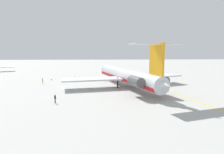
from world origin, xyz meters
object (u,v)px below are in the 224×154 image
ground_crew_portside (132,73)px  ground_crew_starboard (55,97)px  safety_cone_nose (75,77)px  main_jetliner (128,76)px  safety_cone_tail (140,75)px  ground_crew_near_nose (43,80)px  safety_cone_wingtip (52,79)px  ground_crew_near_tail (166,75)px

ground_crew_portside → ground_crew_starboard: (-40.35, 21.10, -0.00)m
ground_crew_portside → safety_cone_nose: size_ratio=3.18×
main_jetliner → ground_crew_starboard: size_ratio=22.65×
ground_crew_starboard → safety_cone_tail: 45.95m
ground_crew_near_nose → safety_cone_tail: size_ratio=3.18×
safety_cone_tail → safety_cone_wingtip: bearing=105.3°
ground_crew_starboard → safety_cone_nose: bearing=32.3°
ground_crew_portside → ground_crew_starboard: ground_crew_portside is taller
ground_crew_portside → safety_cone_nose: (-5.00, 21.95, -0.83)m
ground_crew_near_nose → safety_cone_nose: bearing=-131.3°
safety_cone_tail → safety_cone_nose: bearing=98.8°
safety_cone_wingtip → safety_cone_nose: bearing=-55.8°
safety_cone_nose → ground_crew_near_nose: bearing=146.8°
safety_cone_nose → safety_cone_wingtip: bearing=124.2°
main_jetliner → ground_crew_near_tail: main_jetliner is taller
ground_crew_near_nose → ground_crew_starboard: ground_crew_near_nose is taller
ground_crew_near_nose → safety_cone_tail: ground_crew_near_nose is taller
safety_cone_wingtip → safety_cone_tail: 33.17m
safety_cone_nose → safety_cone_tail: 25.12m
ground_crew_near_nose → ground_crew_portside: size_ratio=1.00×
safety_cone_nose → safety_cone_wingtip: same height
main_jetliner → ground_crew_portside: main_jetliner is taller
ground_crew_near_tail → safety_cone_wingtip: bearing=-50.6°
ground_crew_near_nose → safety_cone_wingtip: size_ratio=3.18×
ground_crew_starboard → safety_cone_tail: (39.19, -23.97, -0.83)m
ground_crew_portside → ground_crew_starboard: bearing=-95.0°
safety_cone_nose → safety_cone_tail: bearing=-81.2°
ground_crew_near_tail → safety_cone_nose: (1.69, 33.58, -0.80)m
main_jetliner → ground_crew_starboard: (-15.89, 16.31, -2.10)m
ground_crew_near_nose → safety_cone_tail: (16.14, -32.87, -0.83)m
safety_cone_nose → safety_cone_wingtip: size_ratio=1.00×
main_jetliner → ground_crew_starboard: 22.87m
ground_crew_near_nose → ground_crew_starboard: bearing=103.1°
main_jetliner → ground_crew_near_tail: size_ratio=23.23×
ground_crew_near_nose → safety_cone_wingtip: bearing=-104.8°
ground_crew_starboard → ground_crew_portside: bearing=3.3°
ground_crew_near_tail → ground_crew_starboard: ground_crew_starboard is taller
main_jetliner → safety_cone_wingtip: (14.57, 24.34, -2.92)m
ground_crew_near_nose → safety_cone_nose: 14.72m
ground_crew_near_tail → ground_crew_portside: ground_crew_portside is taller
ground_crew_near_tail → ground_crew_portside: 13.42m
main_jetliner → ground_crew_near_nose: 26.30m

